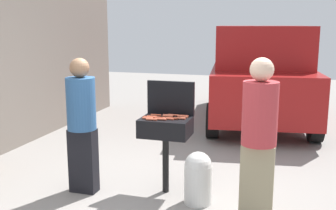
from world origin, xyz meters
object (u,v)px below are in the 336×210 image
(hot_dog_1, at_px, (168,115))
(hot_dog_12, at_px, (159,118))
(hot_dog_4, at_px, (180,118))
(hot_dog_13, at_px, (149,117))
(bbq_grill, at_px, (166,130))
(hot_dog_8, at_px, (152,119))
(hot_dog_0, at_px, (152,116))
(hot_dog_3, at_px, (168,116))
(hot_dog_6, at_px, (156,115))
(hot_dog_10, at_px, (168,119))
(person_left, at_px, (82,121))
(propane_tank, at_px, (198,177))
(hot_dog_2, at_px, (183,116))
(person_right, at_px, (259,134))
(hot_dog_7, at_px, (161,119))
(hot_dog_11, at_px, (172,118))
(hot_dog_5, at_px, (148,118))
(hot_dog_9, at_px, (182,117))
(hot_dog_14, at_px, (173,115))

(hot_dog_1, bearing_deg, hot_dog_12, -113.27)
(hot_dog_4, distance_m, hot_dog_12, 0.25)
(hot_dog_12, bearing_deg, hot_dog_13, -174.11)
(bbq_grill, height_order, hot_dog_8, hot_dog_8)
(hot_dog_0, relative_size, hot_dog_3, 1.00)
(hot_dog_6, distance_m, hot_dog_8, 0.23)
(hot_dog_4, distance_m, hot_dog_6, 0.34)
(hot_dog_4, height_order, hot_dog_10, same)
(hot_dog_13, bearing_deg, person_left, -165.07)
(hot_dog_10, relative_size, propane_tank, 0.21)
(hot_dog_1, xyz_separation_m, person_left, (-0.98, -0.38, -0.05))
(hot_dog_4, distance_m, hot_dog_10, 0.14)
(hot_dog_0, height_order, hot_dog_2, same)
(hot_dog_3, relative_size, hot_dog_6, 1.00)
(hot_dog_10, xyz_separation_m, person_left, (-1.03, -0.21, -0.05))
(bbq_grill, xyz_separation_m, person_right, (1.13, -0.42, 0.14))
(hot_dog_7, bearing_deg, bbq_grill, 78.67)
(hot_dog_2, height_order, hot_dog_4, same)
(hot_dog_0, xyz_separation_m, hot_dog_12, (0.10, -0.04, 0.00))
(hot_dog_2, xyz_separation_m, hot_dog_11, (-0.10, -0.17, 0.00))
(hot_dog_5, height_order, hot_dog_10, same)
(hot_dog_6, bearing_deg, hot_dog_1, 12.32)
(propane_tank, bearing_deg, hot_dog_0, 163.07)
(hot_dog_6, bearing_deg, hot_dog_0, -103.97)
(hot_dog_7, bearing_deg, hot_dog_11, 33.51)
(person_left, bearing_deg, hot_dog_9, 19.69)
(hot_dog_3, distance_m, hot_dog_6, 0.16)
(hot_dog_2, height_order, hot_dog_7, same)
(bbq_grill, distance_m, hot_dog_8, 0.26)
(hot_dog_9, bearing_deg, hot_dog_13, -157.64)
(hot_dog_4, bearing_deg, hot_dog_7, -153.43)
(hot_dog_11, height_order, hot_dog_13, same)
(hot_dog_13, distance_m, hot_dog_14, 0.32)
(hot_dog_0, xyz_separation_m, hot_dog_3, (0.18, 0.07, 0.00))
(hot_dog_14, bearing_deg, hot_dog_12, -123.75)
(hot_dog_12, distance_m, person_right, 1.25)
(propane_tank, bearing_deg, person_left, -177.06)
(hot_dog_6, distance_m, hot_dog_14, 0.21)
(hot_dog_12, bearing_deg, hot_dog_7, -56.54)
(hot_dog_9, bearing_deg, hot_dog_6, -177.23)
(hot_dog_2, distance_m, hot_dog_10, 0.23)
(hot_dog_9, height_order, hot_dog_13, same)
(hot_dog_13, height_order, propane_tank, hot_dog_13)
(hot_dog_13, bearing_deg, hot_dog_9, 22.36)
(hot_dog_1, xyz_separation_m, hot_dog_2, (0.18, 0.02, 0.00))
(hot_dog_2, relative_size, hot_dog_12, 1.00)
(hot_dog_0, height_order, hot_dog_3, same)
(hot_dog_12, xyz_separation_m, propane_tank, (0.52, -0.15, -0.63))
(hot_dog_4, relative_size, propane_tank, 0.21)
(hot_dog_8, height_order, hot_dog_12, same)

